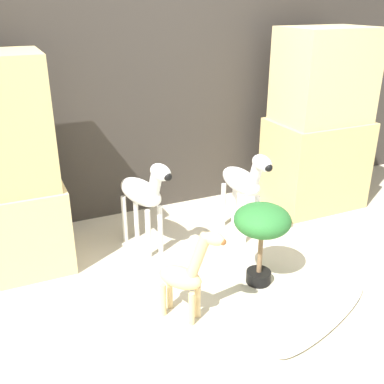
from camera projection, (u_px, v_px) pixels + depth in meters
ground_plane at (258, 314)px, 2.60m from camera, size 14.00×14.00×0.00m
wall_back at (154, 78)px, 3.55m from camera, size 6.40×0.08×2.20m
rock_pillar_right at (319, 126)px, 3.74m from camera, size 0.78×0.57×1.48m
zebra_right at (244, 182)px, 3.30m from camera, size 0.19×0.58×0.71m
zebra_left at (144, 193)px, 3.11m from camera, size 0.29×0.57×0.71m
giraffe_figurine at (186, 274)px, 2.47m from camera, size 0.32×0.36×0.59m
potted_palm_front at (262, 225)px, 2.74m from camera, size 0.35×0.35×0.54m
surfboard at (323, 317)px, 2.55m from camera, size 0.91×0.50×0.09m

